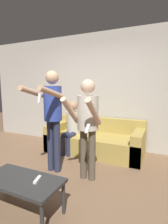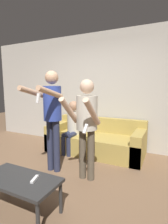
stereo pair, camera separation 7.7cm
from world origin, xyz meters
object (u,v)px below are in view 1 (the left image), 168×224
at_px(coffee_table, 22,183).
at_px(person_standing_left, 52,110).
at_px(person_standing_right, 87,119).
at_px(couch, 95,141).
at_px(remote_on_table, 37,180).
at_px(person_seated, 72,125).

bearing_deg(coffee_table, person_standing_left, 104.81).
distance_m(person_standing_right, coffee_table, 1.22).
bearing_deg(person_standing_right, couch, 105.37).
height_order(person_standing_left, remote_on_table, person_standing_left).
bearing_deg(person_seated, couch, 24.29).
bearing_deg(person_standing_right, remote_on_table, -100.78).
bearing_deg(remote_on_table, couch, 93.67).
bearing_deg(person_standing_left, couch, 74.71).
xyz_separation_m(person_standing_left, remote_on_table, (0.45, -0.95, -0.63)).
distance_m(couch, person_seated, 0.63).
distance_m(couch, coffee_table, 2.15).
xyz_separation_m(person_standing_right, remote_on_table, (-0.18, -0.95, -0.53)).
relative_size(couch, person_seated, 1.84).
xyz_separation_m(person_standing_left, coffee_table, (0.26, -0.99, -0.69)).
height_order(coffee_table, remote_on_table, remote_on_table).
distance_m(person_standing_right, person_seated, 1.27).
bearing_deg(person_standing_right, person_standing_left, -179.59).
bearing_deg(remote_on_table, person_seated, 107.80).
bearing_deg(person_standing_left, remote_on_table, -64.56).
bearing_deg(remote_on_table, person_standing_left, 115.44).
distance_m(coffee_table, remote_on_table, 0.20).
distance_m(person_seated, remote_on_table, 1.99).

